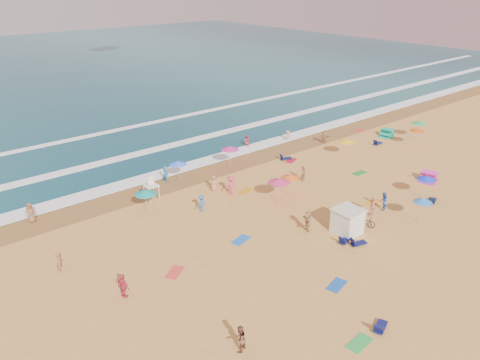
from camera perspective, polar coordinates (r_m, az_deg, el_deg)
ground at (r=40.14m, az=3.51°, el=-5.29°), size 220.00×220.00×0.00m
ocean at (r=113.76m, az=-27.21°, el=11.42°), size 220.00×140.00×0.18m
wet_sand at (r=49.02m, az=-6.45°, el=0.24°), size 220.00×220.00×0.00m
surf_foam at (r=56.09m, az=-11.45°, el=3.11°), size 200.00×18.70×0.05m
cabana at (r=39.25m, az=12.96°, el=-4.97°), size 2.00×2.00×2.00m
cabana_roof at (r=38.76m, az=13.10°, el=-3.60°), size 2.20×2.20×0.12m
bicycle at (r=40.72m, az=14.89°, el=-4.90°), size 1.44×1.94×0.97m
lifeguard_stand at (r=44.26m, az=-10.75°, el=-1.26°), size 1.20×1.20×2.10m
beach_umbrellas at (r=41.58m, az=3.92°, el=-0.93°), size 53.67×29.57×0.76m
loungers at (r=41.06m, az=11.85°, el=-4.82°), size 46.56×24.43×0.34m
towels at (r=40.52m, az=6.12°, el=-5.07°), size 57.98×26.07×0.03m
popup_tents at (r=57.79m, az=19.50°, el=3.34°), size 11.33×13.16×1.20m
beachgoers at (r=42.64m, az=0.32°, el=-2.15°), size 44.50×26.78×2.10m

